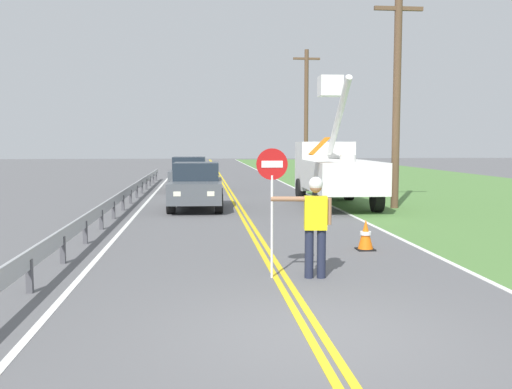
# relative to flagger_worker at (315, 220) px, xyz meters

# --- Properties ---
(ground_plane) EXTENTS (160.00, 160.00, 0.00)m
(ground_plane) POSITION_rel_flagger_worker_xyz_m (-0.60, -3.05, -1.05)
(ground_plane) COLOR #5B5B5E
(grass_verge_right) EXTENTS (16.00, 110.00, 0.01)m
(grass_verge_right) POSITION_rel_flagger_worker_xyz_m (11.00, 16.95, -1.04)
(grass_verge_right) COLOR #517F3D
(grass_verge_right) RESTS_ON ground
(centerline_yellow_left) EXTENTS (0.11, 110.00, 0.01)m
(centerline_yellow_left) POSITION_rel_flagger_worker_xyz_m (-0.69, 16.95, -1.04)
(centerline_yellow_left) COLOR yellow
(centerline_yellow_left) RESTS_ON ground
(centerline_yellow_right) EXTENTS (0.11, 110.00, 0.01)m
(centerline_yellow_right) POSITION_rel_flagger_worker_xyz_m (-0.51, 16.95, -1.04)
(centerline_yellow_right) COLOR yellow
(centerline_yellow_right) RESTS_ON ground
(edge_line_right) EXTENTS (0.12, 110.00, 0.01)m
(edge_line_right) POSITION_rel_flagger_worker_xyz_m (3.00, 16.95, -1.04)
(edge_line_right) COLOR silver
(edge_line_right) RESTS_ON ground
(edge_line_left) EXTENTS (0.12, 110.00, 0.01)m
(edge_line_left) POSITION_rel_flagger_worker_xyz_m (-4.20, 16.95, -1.04)
(edge_line_left) COLOR silver
(edge_line_left) RESTS_ON ground
(flagger_worker) EXTENTS (1.08, 0.28, 1.83)m
(flagger_worker) POSITION_rel_flagger_worker_xyz_m (0.00, 0.00, 0.00)
(flagger_worker) COLOR #1E2338
(flagger_worker) RESTS_ON ground
(stop_sign_paddle) EXTENTS (0.56, 0.04, 2.33)m
(stop_sign_paddle) POSITION_rel_flagger_worker_xyz_m (-0.76, 0.09, 0.66)
(stop_sign_paddle) COLOR silver
(stop_sign_paddle) RESTS_ON ground
(utility_bucket_truck) EXTENTS (2.83, 6.87, 5.08)m
(utility_bucket_truck) POSITION_rel_flagger_worker_xyz_m (3.16, 12.02, 0.36)
(utility_bucket_truck) COLOR white
(utility_bucket_truck) RESTS_ON ground
(oncoming_sedan_nearest) EXTENTS (2.03, 4.16, 1.70)m
(oncoming_sedan_nearest) POSITION_rel_flagger_worker_xyz_m (-2.17, 10.97, -0.21)
(oncoming_sedan_nearest) COLOR #4C5156
(oncoming_sedan_nearest) RESTS_ON ground
(oncoming_sedan_second) EXTENTS (2.00, 4.15, 1.70)m
(oncoming_sedan_second) POSITION_rel_flagger_worker_xyz_m (-2.58, 19.28, -0.21)
(oncoming_sedan_second) COLOR #4C5156
(oncoming_sedan_second) RESTS_ON ground
(utility_pole_near) EXTENTS (1.80, 0.28, 7.85)m
(utility_pole_near) POSITION_rel_flagger_worker_xyz_m (5.16, 10.61, 3.06)
(utility_pole_near) COLOR brown
(utility_pole_near) RESTS_ON ground
(utility_pole_mid) EXTENTS (1.80, 0.28, 8.59)m
(utility_pole_mid) POSITION_rel_flagger_worker_xyz_m (5.11, 28.38, 3.43)
(utility_pole_mid) COLOR brown
(utility_pole_mid) RESTS_ON ground
(traffic_cone_lead) EXTENTS (0.40, 0.40, 0.70)m
(traffic_cone_lead) POSITION_rel_flagger_worker_xyz_m (1.69, 2.55, -0.71)
(traffic_cone_lead) COLOR orange
(traffic_cone_lead) RESTS_ON ground
(guardrail_left_shoulder) EXTENTS (0.10, 32.00, 0.71)m
(guardrail_left_shoulder) POSITION_rel_flagger_worker_xyz_m (-4.80, 12.00, -0.53)
(guardrail_left_shoulder) COLOR #9EA0A3
(guardrail_left_shoulder) RESTS_ON ground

